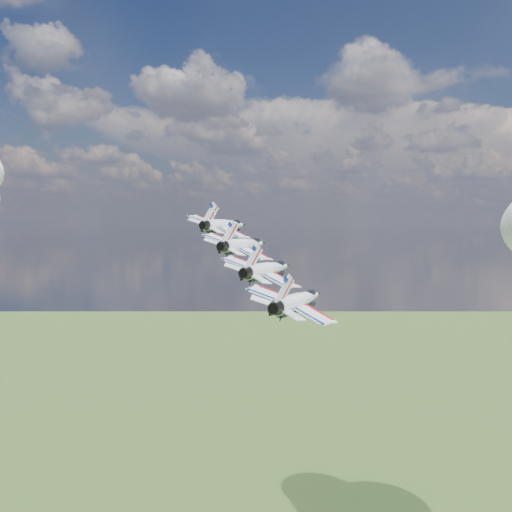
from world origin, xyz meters
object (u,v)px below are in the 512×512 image
at_px(jet_2, 269,269).
at_px(jet_3, 299,300).
at_px(jet_1, 245,245).
at_px(jet_0, 226,225).

distance_m(jet_2, jet_3, 10.94).
relative_size(jet_1, jet_3, 1.00).
height_order(jet_1, jet_2, jet_1).
relative_size(jet_1, jet_2, 1.00).
height_order(jet_0, jet_2, jet_0).
bearing_deg(jet_1, jet_3, -44.32).
distance_m(jet_0, jet_2, 21.89).
relative_size(jet_0, jet_1, 1.00).
relative_size(jet_0, jet_3, 1.00).
bearing_deg(jet_0, jet_3, -44.32).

